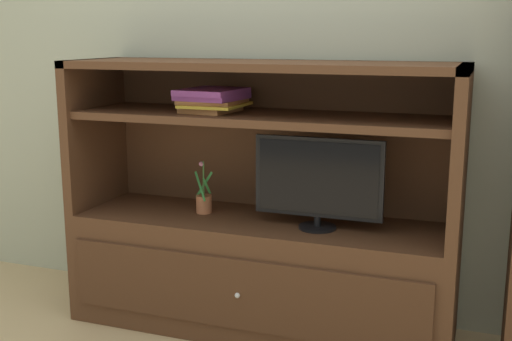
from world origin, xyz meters
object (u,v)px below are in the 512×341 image
at_px(potted_plant, 204,202).
at_px(magazine_stack, 213,99).
at_px(media_console, 260,244).
at_px(tv_monitor, 318,181).

bearing_deg(potted_plant, magazine_stack, -10.74).
height_order(media_console, tv_monitor, media_console).
bearing_deg(tv_monitor, magazine_stack, 174.38).
bearing_deg(magazine_stack, media_console, 0.78).
distance_m(media_console, potted_plant, 0.35).
bearing_deg(potted_plant, media_console, -1.54).
bearing_deg(tv_monitor, potted_plant, 173.86).
xyz_separation_m(media_console, magazine_stack, (-0.24, -0.00, 0.70)).
height_order(tv_monitor, potted_plant, tv_monitor).
xyz_separation_m(tv_monitor, magazine_stack, (-0.54, 0.05, 0.34)).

